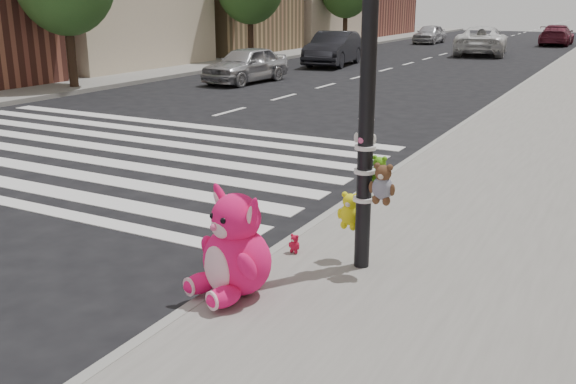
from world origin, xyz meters
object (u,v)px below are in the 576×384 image
Objects in this scene: signal_pole at (368,115)px; car_silver_far at (246,65)px; red_teddy at (295,244)px; car_dark_far at (334,49)px; pink_bunny at (234,252)px; car_white_near at (481,41)px.

car_silver_far is (-10.02, 13.69, -1.13)m from signal_pole.
red_teddy is 0.05× the size of car_dark_far.
signal_pole reaches higher than pink_bunny.
pink_bunny is at bearing -123.44° from signal_pole.
pink_bunny is 0.24× the size of car_dark_far.
car_white_near reaches higher than car_silver_far.
car_white_near is (-5.27, 29.80, -1.02)m from signal_pole.
car_silver_far is 0.82× the size of car_dark_far.
car_white_near is at bearing 105.63° from red_teddy.
pink_bunny is 1.26m from red_teddy.
signal_pole is 1.72m from red_teddy.
car_dark_far reaches higher than pink_bunny.
red_teddy is (0.01, 1.21, -0.33)m from pink_bunny.
car_dark_far is at bearing 115.29° from signal_pole.
pink_bunny is 4.90× the size of red_teddy.
signal_pole is at bearing -72.38° from car_dark_far.
car_dark_far is at bearing 54.64° from car_white_near.
car_white_near is (4.75, 16.11, 0.11)m from car_silver_far.
red_teddy is 30.17m from car_white_near.
signal_pole reaches higher than red_teddy.
pink_bunny is 0.20× the size of car_white_near.
car_white_near is at bearing 100.03° from signal_pole.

